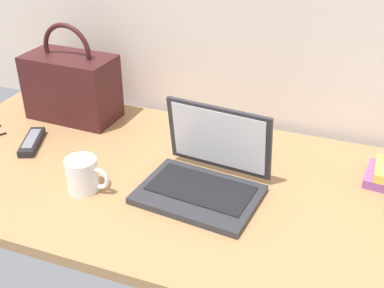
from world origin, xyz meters
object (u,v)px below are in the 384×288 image
at_px(laptop, 206,175).
at_px(remote_control_far, 32,142).
at_px(coffee_mug, 83,175).
at_px(handbag, 72,86).

relative_size(laptop, remote_control_far, 2.00).
bearing_deg(laptop, remote_control_far, 176.80).
bearing_deg(coffee_mug, handbag, 125.53).
distance_m(coffee_mug, remote_control_far, 0.32).
bearing_deg(coffee_mug, remote_control_far, 151.99).
xyz_separation_m(laptop, remote_control_far, (-0.59, 0.03, -0.03)).
distance_m(laptop, remote_control_far, 0.59).
bearing_deg(remote_control_far, handbag, 85.53).
xyz_separation_m(laptop, coffee_mug, (-0.30, -0.12, 0.00)).
height_order(coffee_mug, handbag, handbag).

